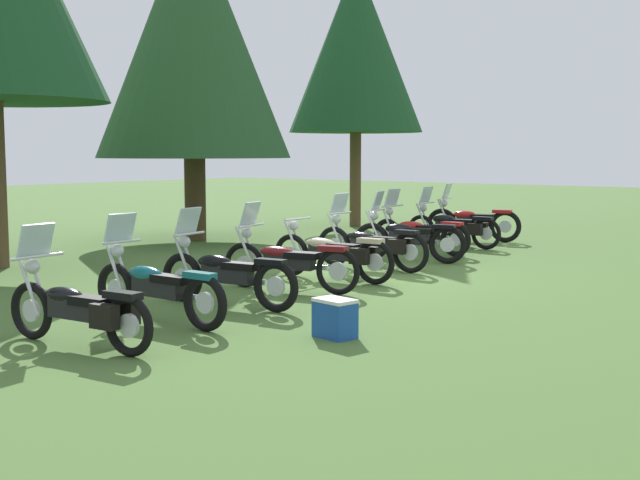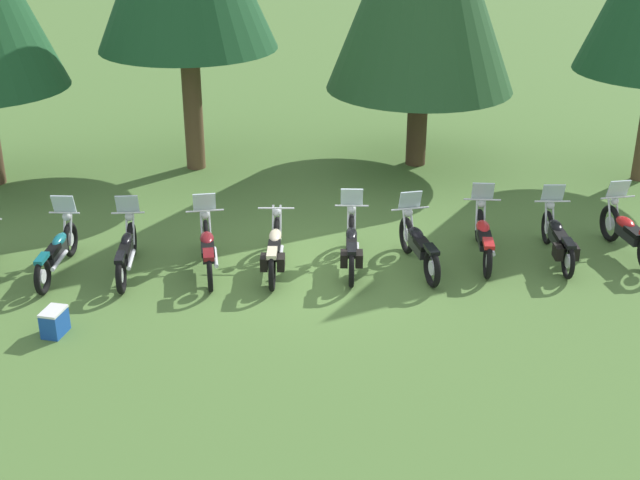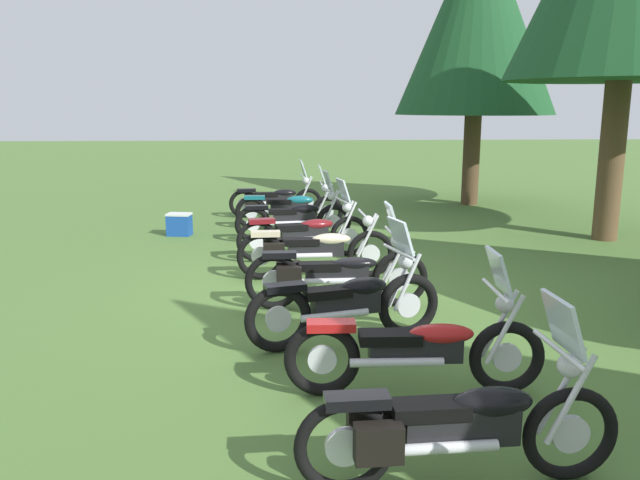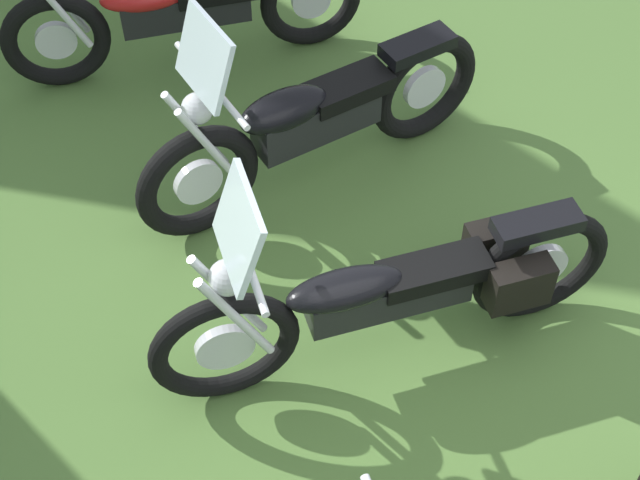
# 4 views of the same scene
# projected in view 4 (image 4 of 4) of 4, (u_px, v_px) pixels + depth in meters

# --- Properties ---
(ground_plane) EXTENTS (80.00, 80.00, 0.00)m
(ground_plane) POSITION_uv_depth(u_px,v_px,m) (460.00, 475.00, 4.58)
(ground_plane) COLOR #4C7033
(motorcycle_5) EXTENTS (0.67, 2.41, 1.38)m
(motorcycle_5) POSITION_uv_depth(u_px,v_px,m) (395.00, 291.00, 4.71)
(motorcycle_5) COLOR black
(motorcycle_5) RESTS_ON ground_plane
(motorcycle_6) EXTENTS (0.89, 2.23, 1.38)m
(motorcycle_6) POSITION_uv_depth(u_px,v_px,m) (312.00, 120.00, 5.51)
(motorcycle_6) COLOR black
(motorcycle_6) RESTS_ON ground_plane
(motorcycle_7) EXTENTS (0.75, 2.39, 1.36)m
(motorcycle_7) POSITION_uv_depth(u_px,v_px,m) (179.00, 7.00, 6.25)
(motorcycle_7) COLOR black
(motorcycle_7) RESTS_ON ground_plane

